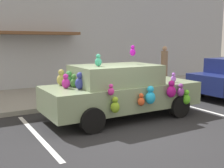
% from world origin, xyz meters
% --- Properties ---
extents(ground_plane, '(60.00, 60.00, 0.00)m').
position_xyz_m(ground_plane, '(0.00, 0.00, 0.00)').
color(ground_plane, '#262628').
extents(sidewalk, '(24.00, 4.00, 0.15)m').
position_xyz_m(sidewalk, '(0.00, 5.00, 0.07)').
color(sidewalk, gray).
rests_on(sidewalk, ground).
extents(storefront_building, '(24.00, 1.25, 6.40)m').
position_xyz_m(storefront_building, '(-0.00, 7.14, 3.19)').
color(storefront_building, '#B2B7C1').
rests_on(storefront_building, ground).
extents(parking_stripe_front, '(0.12, 3.60, 0.01)m').
position_xyz_m(parking_stripe_front, '(3.35, 1.00, 0.00)').
color(parking_stripe_front, silver).
rests_on(parking_stripe_front, ground).
extents(parking_stripe_rear, '(0.12, 3.60, 0.01)m').
position_xyz_m(parking_stripe_rear, '(-1.99, 1.00, 0.00)').
color(parking_stripe_rear, silver).
rests_on(parking_stripe_rear, ground).
extents(plush_covered_car, '(4.57, 2.12, 2.10)m').
position_xyz_m(plush_covered_car, '(0.58, 1.33, 0.80)').
color(plush_covered_car, gray).
rests_on(plush_covered_car, ground).
extents(teddy_bear_on_sidewalk, '(0.41, 0.34, 0.77)m').
position_xyz_m(teddy_bear_on_sidewalk, '(0.01, 4.00, 0.51)').
color(teddy_bear_on_sidewalk, '#9E723D').
rests_on(teddy_bear_on_sidewalk, sidewalk).
extents(pedestrian_near_shopfront, '(0.31, 0.31, 1.84)m').
position_xyz_m(pedestrian_near_shopfront, '(5.00, 4.57, 1.02)').
color(pedestrian_near_shopfront, '#9C7A5A').
rests_on(pedestrian_near_shopfront, sidewalk).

